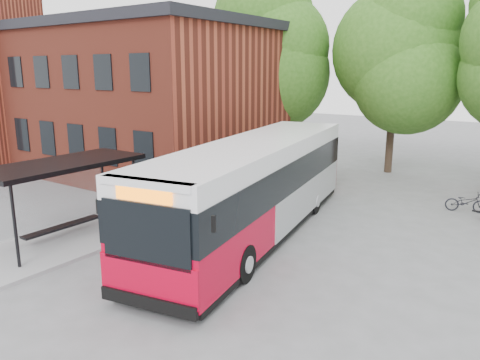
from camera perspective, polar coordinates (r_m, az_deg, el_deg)
The scene contains 7 objects.
ground at distance 15.10m, azimuth -6.87°, elevation -9.83°, with size 100.00×100.00×0.00m, color slate.
station_building at distance 29.57m, azimuth -14.44°, elevation 9.65°, with size 18.40×10.40×8.50m, color maroon, non-canonical shape.
bus_shelter at distance 17.27m, azimuth -20.50°, elevation -2.53°, with size 3.60×7.00×2.90m, color black, non-canonical shape.
tree_0 at distance 30.44m, azimuth 4.78°, elevation 12.46°, with size 7.92×7.92×11.00m, color #2A5717, non-canonical shape.
tree_1 at distance 28.54m, azimuth 18.29°, elevation 11.20°, with size 7.92×7.92×10.40m, color #2A5717, non-canonical shape.
city_bus at distance 16.93m, azimuth 1.97°, elevation -1.03°, with size 2.89×13.57×3.45m, color #B4011E, non-canonical shape.
bicycle_0 at distance 22.09m, azimuth 25.85°, elevation -2.43°, with size 0.57×1.64×0.86m, color black.
Camera 1 is at (9.36, -10.28, 5.90)m, focal length 35.00 mm.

